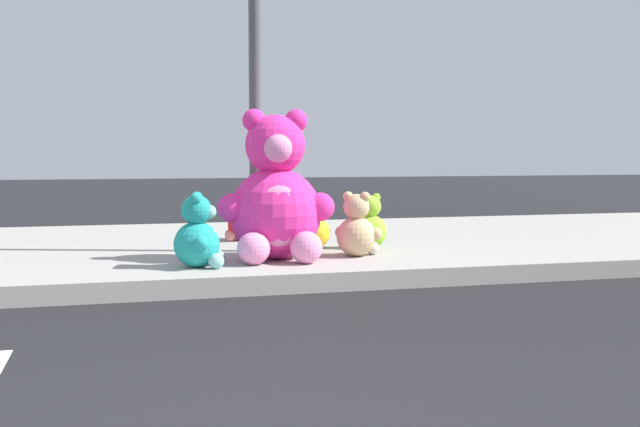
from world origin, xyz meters
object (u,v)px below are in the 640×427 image
object	(u,v)px
sign_pole	(255,64)
plush_tan	(357,230)
plush_yellow	(313,228)
plush_lime	(369,226)
plush_pink_large	(276,200)
plush_teal	(199,237)
plush_red	(241,220)

from	to	relation	value
sign_pole	plush_tan	xyz separation A→B (m)	(0.80, -0.55, -1.47)
plush_yellow	plush_lime	xyz separation A→B (m)	(0.52, -0.10, 0.01)
sign_pole	plush_yellow	bearing A→B (deg)	5.24
plush_lime	plush_pink_large	bearing A→B (deg)	-151.97
plush_pink_large	plush_teal	world-z (taller)	plush_pink_large
plush_pink_large	plush_tan	bearing A→B (deg)	2.57
plush_lime	sign_pole	bearing A→B (deg)	177.35
sign_pole	plush_lime	size ratio (longest dim) A/B	6.15
plush_pink_large	plush_teal	bearing A→B (deg)	-157.86
plush_pink_large	plush_teal	xyz separation A→B (m)	(-0.67, -0.27, -0.27)
sign_pole	plush_tan	distance (m)	1.76
plush_pink_large	plush_lime	xyz separation A→B (m)	(1.01, 0.54, -0.30)
sign_pole	plush_yellow	world-z (taller)	sign_pole
plush_red	plush_lime	size ratio (longest dim) A/B	0.99
plush_tan	plush_teal	bearing A→B (deg)	-167.65
plush_yellow	plush_lime	size ratio (longest dim) A/B	0.95
sign_pole	plush_pink_large	world-z (taller)	sign_pole
plush_pink_large	sign_pole	bearing A→B (deg)	96.55
plush_teal	plush_tan	distance (m)	1.44
plush_red	plush_pink_large	bearing A→B (deg)	-87.78
plush_pink_large	plush_teal	size ratio (longest dim) A/B	2.14
plush_red	plush_yellow	world-z (taller)	plush_red
sign_pole	plush_pink_large	xyz separation A→B (m)	(0.07, -0.59, -1.19)
plush_red	plush_teal	world-z (taller)	plush_teal
plush_red	plush_tan	world-z (taller)	plush_tan
plush_tan	plush_yellow	xyz separation A→B (m)	(-0.24, 0.61, -0.03)
sign_pole	plush_red	world-z (taller)	sign_pole
plush_yellow	sign_pole	bearing A→B (deg)	-174.76
plush_tan	plush_lime	world-z (taller)	plush_tan
sign_pole	plush_teal	xyz separation A→B (m)	(-0.61, -0.86, -1.46)
plush_lime	plush_red	bearing A→B (deg)	138.36
sign_pole	plush_pink_large	distance (m)	1.33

